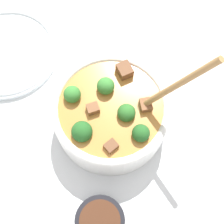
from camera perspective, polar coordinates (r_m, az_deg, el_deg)
ground_plane at (r=0.69m, az=0.00°, el=-1.88°), size 4.00×4.00×0.00m
stew_bowl at (r=0.64m, az=0.02°, el=-0.21°), size 0.24×0.28×0.26m
condiment_bowl at (r=0.63m, az=-1.95°, el=-19.31°), size 0.09×0.09×0.03m
empty_plate at (r=0.80m, az=-18.62°, el=10.39°), size 0.25×0.25×0.02m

